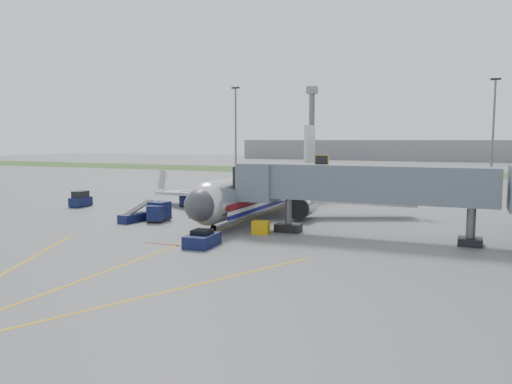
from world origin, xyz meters
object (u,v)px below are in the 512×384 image
at_px(ramp_worker, 151,208).
at_px(baggage_tug, 81,200).
at_px(pushback_tug, 202,239).
at_px(airliner, 268,189).
at_px(belt_loader, 135,217).

bearing_deg(ramp_worker, baggage_tug, 151.01).
xyz_separation_m(pushback_tug, ramp_worker, (-13.17, 12.08, 0.19)).
height_order(airliner, belt_loader, airliner).
xyz_separation_m(airliner, ramp_worker, (-11.23, -6.66, -1.91)).
relative_size(baggage_tug, belt_loader, 0.69).
bearing_deg(airliner, belt_loader, -131.73).
bearing_deg(ramp_worker, pushback_tug, -61.28).
bearing_deg(baggage_tug, ramp_worker, -10.24).
distance_m(airliner, pushback_tug, 18.97).
bearing_deg(baggage_tug, airliner, 11.18).
xyz_separation_m(pushback_tug, baggage_tug, (-24.93, 14.21, 0.32)).
relative_size(baggage_tug, ramp_worker, 1.94).
xyz_separation_m(airliner, pushback_tug, (1.94, -18.75, -2.10)).
distance_m(pushback_tug, ramp_worker, 17.88).
bearing_deg(airliner, baggage_tug, -168.82).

